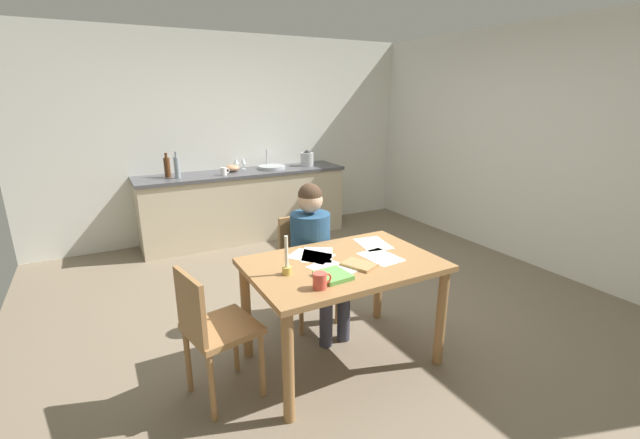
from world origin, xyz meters
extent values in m
cube|color=#7A6B56|center=(0.00, 0.00, -0.02)|extent=(5.20, 5.20, 0.04)
cube|color=silver|center=(0.00, 2.60, 1.30)|extent=(5.20, 0.12, 2.60)
cube|color=silver|center=(2.60, 0.00, 1.30)|extent=(0.12, 5.20, 2.60)
cube|color=beige|center=(0.00, 2.24, 0.43)|extent=(2.64, 0.60, 0.86)
cube|color=#4C4C51|center=(0.00, 2.24, 0.88)|extent=(2.68, 0.64, 0.04)
cube|color=#9E7042|center=(-0.28, -0.69, 0.74)|extent=(1.29, 0.85, 0.04)
cylinder|color=#9E7042|center=(-0.86, -1.06, 0.36)|extent=(0.07, 0.07, 0.72)
cylinder|color=#9E7042|center=(0.30, -1.06, 0.36)|extent=(0.07, 0.07, 0.72)
cylinder|color=#9E7042|center=(-0.86, -0.33, 0.36)|extent=(0.07, 0.07, 0.72)
cylinder|color=#9E7042|center=(0.30, -0.33, 0.36)|extent=(0.07, 0.07, 0.72)
cube|color=#9E7042|center=(-0.23, -0.09, 0.47)|extent=(0.41, 0.41, 0.04)
cube|color=#9E7042|center=(-0.24, 0.10, 0.68)|extent=(0.36, 0.04, 0.40)
cylinder|color=#9E7042|center=(-0.39, -0.26, 0.23)|extent=(0.04, 0.04, 0.46)
cylinder|color=#9E7042|center=(-0.05, -0.25, 0.23)|extent=(0.04, 0.04, 0.46)
cylinder|color=#9E7042|center=(-0.41, 0.08, 0.23)|extent=(0.04, 0.04, 0.46)
cylinder|color=#9E7042|center=(-0.07, 0.09, 0.23)|extent=(0.04, 0.04, 0.46)
cylinder|color=navy|center=(-0.23, -0.11, 0.70)|extent=(0.33, 0.33, 0.50)
sphere|color=#D8AD8C|center=(-0.23, -0.11, 1.06)|extent=(0.20, 0.20, 0.20)
sphere|color=#473323|center=(-0.23, -0.11, 1.10)|extent=(0.19, 0.19, 0.19)
cylinder|color=#383847|center=(-0.30, -0.30, 0.45)|extent=(0.14, 0.38, 0.13)
cylinder|color=#383847|center=(-0.30, -0.49, 0.23)|extent=(0.10, 0.10, 0.45)
cylinder|color=#383847|center=(-0.14, -0.29, 0.45)|extent=(0.14, 0.38, 0.13)
cylinder|color=#383847|center=(-0.14, -0.48, 0.23)|extent=(0.10, 0.10, 0.45)
cube|color=#9E7042|center=(-1.12, -0.65, 0.47)|extent=(0.47, 0.47, 0.04)
cube|color=#9E7042|center=(-1.30, -0.69, 0.68)|extent=(0.10, 0.36, 0.40)
cylinder|color=#9E7042|center=(-0.92, -0.79, 0.23)|extent=(0.04, 0.04, 0.46)
cylinder|color=#9E7042|center=(-0.99, -0.45, 0.23)|extent=(0.04, 0.04, 0.46)
cylinder|color=#9E7042|center=(-1.26, -0.85, 0.23)|extent=(0.04, 0.04, 0.46)
cylinder|color=#9E7042|center=(-1.32, -0.52, 0.23)|extent=(0.04, 0.04, 0.46)
cylinder|color=#D84C3F|center=(-0.61, -0.97, 0.81)|extent=(0.08, 0.08, 0.10)
torus|color=#D84C3F|center=(-0.56, -0.97, 0.82)|extent=(0.07, 0.01, 0.07)
cylinder|color=gold|center=(-0.70, -0.70, 0.79)|extent=(0.06, 0.06, 0.05)
cylinder|color=white|center=(-0.70, -0.70, 0.92)|extent=(0.02, 0.02, 0.21)
cube|color=tan|center=(-0.22, -0.80, 0.77)|extent=(0.22, 0.26, 0.02)
cube|color=#62AC4D|center=(-0.46, -0.88, 0.78)|extent=(0.20, 0.22, 0.03)
cube|color=white|center=(0.00, -0.74, 0.76)|extent=(0.23, 0.31, 0.00)
cube|color=white|center=(-0.43, -0.50, 0.76)|extent=(0.34, 0.36, 0.00)
cube|color=white|center=(-0.40, -0.76, 0.76)|extent=(0.30, 0.35, 0.00)
cube|color=white|center=(-0.37, -0.49, 0.76)|extent=(0.33, 0.36, 0.00)
cube|color=white|center=(0.11, -0.50, 0.76)|extent=(0.26, 0.33, 0.00)
cylinder|color=#B2B7BC|center=(0.40, 2.24, 0.92)|extent=(0.36, 0.36, 0.04)
cylinder|color=silver|center=(0.40, 2.40, 1.02)|extent=(0.02, 0.02, 0.24)
cylinder|color=#593319|center=(-0.92, 2.29, 1.02)|extent=(0.07, 0.07, 0.23)
cylinder|color=#593319|center=(-0.92, 2.29, 1.16)|extent=(0.03, 0.03, 0.06)
cylinder|color=#8C999E|center=(-0.83, 2.16, 1.02)|extent=(0.07, 0.07, 0.25)
cylinder|color=#8C999E|center=(-0.83, 2.16, 1.18)|extent=(0.03, 0.03, 0.06)
ellipsoid|color=tan|center=(-0.13, 2.29, 0.94)|extent=(0.19, 0.19, 0.09)
cylinder|color=#B7BABF|center=(0.92, 2.24, 0.99)|extent=(0.18, 0.18, 0.18)
cone|color=#262628|center=(0.92, 2.24, 1.10)|extent=(0.11, 0.11, 0.04)
cylinder|color=silver|center=(0.05, 2.39, 0.90)|extent=(0.06, 0.06, 0.00)
cylinder|color=silver|center=(0.05, 2.39, 0.94)|extent=(0.01, 0.01, 0.07)
cone|color=silver|center=(0.05, 2.39, 1.01)|extent=(0.07, 0.07, 0.08)
cylinder|color=silver|center=(-0.04, 2.39, 0.90)|extent=(0.06, 0.06, 0.00)
cylinder|color=silver|center=(-0.04, 2.39, 0.94)|extent=(0.01, 0.01, 0.07)
cone|color=silver|center=(-0.04, 2.39, 1.01)|extent=(0.07, 0.07, 0.08)
cylinder|color=white|center=(-0.30, 2.09, 0.95)|extent=(0.07, 0.07, 0.09)
torus|color=white|center=(-0.26, 2.09, 0.95)|extent=(0.07, 0.01, 0.07)
camera|label=1|loc=(-1.67, -2.94, 1.86)|focal=23.49mm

